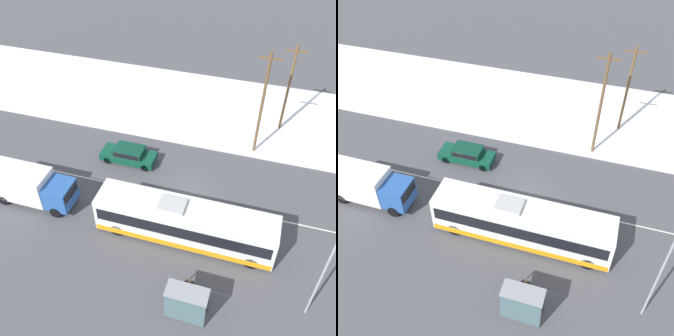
% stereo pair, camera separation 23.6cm
% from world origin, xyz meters
% --- Properties ---
extents(ground_plane, '(120.00, 120.00, 0.00)m').
position_xyz_m(ground_plane, '(0.00, 0.00, 0.00)').
color(ground_plane, '#4C4C51').
extents(snow_lot, '(80.00, 12.93, 0.12)m').
position_xyz_m(snow_lot, '(0.00, 13.07, 0.06)').
color(snow_lot, white).
rests_on(snow_lot, ground_plane).
extents(lane_marking_center, '(60.00, 0.12, 0.00)m').
position_xyz_m(lane_marking_center, '(0.00, 0.00, 0.00)').
color(lane_marking_center, silver).
rests_on(lane_marking_center, ground_plane).
extents(city_bus, '(12.44, 2.57, 3.19)m').
position_xyz_m(city_bus, '(0.74, -3.55, 1.56)').
color(city_bus, white).
rests_on(city_bus, ground_plane).
extents(box_truck, '(6.94, 2.30, 2.87)m').
position_xyz_m(box_truck, '(-11.58, -3.45, 1.60)').
color(box_truck, silver).
rests_on(box_truck, ground_plane).
extents(sedan_car, '(4.70, 1.80, 1.43)m').
position_xyz_m(sedan_car, '(-5.99, 3.05, 0.79)').
color(sedan_car, '#0F4733').
rests_on(sedan_car, ground_plane).
extents(pedestrian_at_stop, '(0.64, 0.28, 1.77)m').
position_xyz_m(pedestrian_at_stop, '(2.19, -7.85, 1.09)').
color(pedestrian_at_stop, '#23232D').
rests_on(pedestrian_at_stop, ground_plane).
extents(bus_shelter, '(2.49, 1.20, 2.40)m').
position_xyz_m(bus_shelter, '(2.34, -9.36, 1.67)').
color(bus_shelter, gray).
rests_on(bus_shelter, ground_plane).
extents(streetlamp, '(0.36, 2.59, 8.47)m').
position_xyz_m(streetlamp, '(9.23, -6.46, 5.25)').
color(streetlamp, '#9EA3A8').
rests_on(streetlamp, ground_plane).
extents(utility_pole_roadside, '(1.80, 0.24, 9.44)m').
position_xyz_m(utility_pole_roadside, '(4.13, 7.50, 4.91)').
color(utility_pole_roadside, brown).
rests_on(utility_pole_roadside, ground_plane).
extents(utility_pole_snowlot, '(1.80, 0.24, 8.38)m').
position_xyz_m(utility_pole_snowlot, '(6.02, 11.66, 4.38)').
color(utility_pole_snowlot, brown).
rests_on(utility_pole_snowlot, ground_plane).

